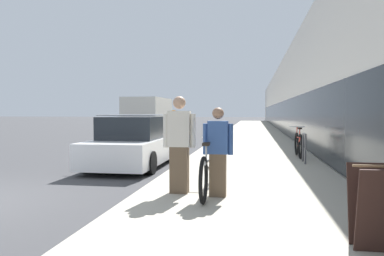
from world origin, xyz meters
TOP-DOWN VIEW (x-y plane):
  - sidewalk_slab at (5.24, 21.00)m, footprint 4.08×70.00m
  - storefront_facade at (12.32, 29.00)m, footprint 10.01×70.00m
  - tandem_bicycle at (4.54, 1.24)m, footprint 0.52×2.59m
  - person_rider at (4.71, 0.92)m, footprint 0.52×0.20m
  - person_bystander at (4.00, 1.08)m, footprint 0.59×0.23m
  - bike_rack_hoop at (6.74, 5.55)m, footprint 0.05×0.60m
  - cruiser_bike_nearest at (6.74, 6.96)m, footprint 0.52×1.79m
  - sandwich_board_sign at (6.64, -1.27)m, footprint 0.56×0.56m
  - parked_sedan_curbside at (1.87, 5.03)m, footprint 1.93×4.35m
  - moving_truck at (-1.87, 19.94)m, footprint 2.42×6.40m

SIDE VIEW (x-z plane):
  - sidewalk_slab at x=5.24m, z-range 0.00..0.14m
  - tandem_bicycle at x=4.54m, z-range 0.07..1.02m
  - cruiser_bike_nearest at x=6.74m, z-range 0.06..1.04m
  - sandwich_board_sign at x=6.64m, z-range 0.15..1.04m
  - bike_rack_hoop at x=6.74m, z-range 0.24..1.08m
  - parked_sedan_curbside at x=1.87m, z-range -0.10..1.42m
  - person_rider at x=4.71m, z-range 0.15..1.68m
  - person_bystander at x=4.00m, z-range 0.15..1.88m
  - moving_truck at x=-1.87m, z-range 0.03..2.57m
  - storefront_facade at x=12.32m, z-range -0.01..5.42m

